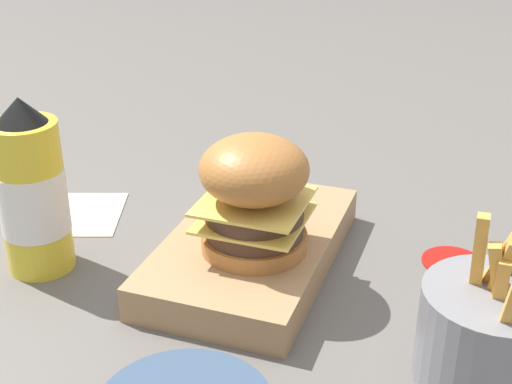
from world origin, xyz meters
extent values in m
plane|color=#5B5651|center=(0.00, 0.00, 0.00)|extent=(6.00, 6.00, 0.00)
cube|color=#A37A51|center=(-0.06, 0.00, 0.02)|extent=(0.28, 0.16, 0.04)
cylinder|color=#AD6B33|center=(-0.03, 0.01, 0.05)|extent=(0.11, 0.11, 0.02)
cylinder|color=#4C3323|center=(-0.03, 0.01, 0.06)|extent=(0.10, 0.10, 0.02)
cube|color=#EAC656|center=(-0.03, 0.01, 0.07)|extent=(0.10, 0.10, 0.00)
cylinder|color=#4C3323|center=(-0.03, 0.01, 0.08)|extent=(0.10, 0.10, 0.02)
cube|color=#EAC656|center=(-0.03, 0.01, 0.09)|extent=(0.10, 0.10, 0.00)
ellipsoid|color=#AD6B33|center=(-0.03, 0.01, 0.12)|extent=(0.11, 0.11, 0.07)
cylinder|color=yellow|center=(0.02, -0.21, 0.08)|extent=(0.07, 0.07, 0.16)
cylinder|color=white|center=(0.02, -0.21, 0.08)|extent=(0.07, 0.07, 0.07)
cone|color=black|center=(0.02, -0.21, 0.18)|extent=(0.05, 0.05, 0.03)
cylinder|color=slate|center=(0.05, 0.25, 0.04)|extent=(0.12, 0.12, 0.09)
cube|color=gold|center=(0.04, 0.25, 0.10)|extent=(0.03, 0.03, 0.09)
cube|color=gold|center=(0.01, 0.26, 0.09)|extent=(0.03, 0.03, 0.08)
cube|color=gold|center=(0.05, 0.25, 0.09)|extent=(0.02, 0.03, 0.08)
cube|color=gold|center=(0.04, 0.24, 0.10)|extent=(0.04, 0.04, 0.10)
cube|color=gold|center=(0.04, 0.23, 0.10)|extent=(0.02, 0.01, 0.10)
cube|color=gold|center=(0.09, 0.26, 0.09)|extent=(0.03, 0.02, 0.08)
cube|color=gold|center=(0.05, 0.25, 0.09)|extent=(0.02, 0.01, 0.07)
cylinder|color=#B2B2B7|center=(-0.32, -0.13, 0.01)|extent=(0.14, 0.04, 0.01)
ellipsoid|color=#B2B2B7|center=(-0.23, -0.11, 0.01)|extent=(0.05, 0.04, 0.01)
cylinder|color=#9E140F|center=(-0.13, 0.20, 0.00)|extent=(0.07, 0.07, 0.00)
cube|color=beige|center=(-0.09, -0.24, 0.00)|extent=(0.14, 0.14, 0.00)
camera|label=1|loc=(0.56, 0.23, 0.41)|focal=50.00mm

